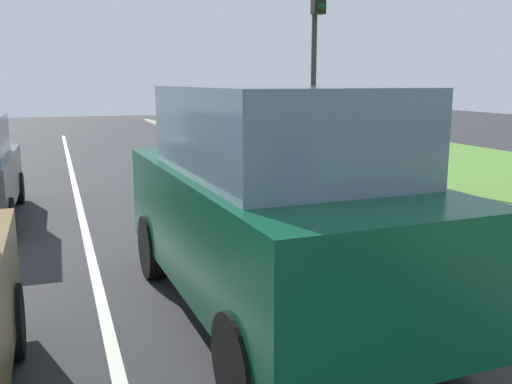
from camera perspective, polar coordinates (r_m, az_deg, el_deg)
name	(u,v)px	position (r m, az deg, el deg)	size (l,w,h in m)	color
ground_plane	(125,217)	(10.05, -13.21, -2.51)	(60.00, 60.00, 0.00)	#2D2D30
lane_line_center	(83,220)	(10.00, -17.20, -2.77)	(0.12, 32.00, 0.01)	silver
lane_line_right_edge	(312,202)	(11.02, 5.69, -1.04)	(0.12, 32.00, 0.01)	silver
grass_verge_right	(510,185)	(13.82, 24.38, 0.61)	(9.00, 48.00, 0.06)	#548433
curb_right	(335,198)	(11.23, 8.00, -0.57)	(0.24, 48.00, 0.12)	#9E9B93
car_suv_ahead	(272,203)	(5.46, 1.65, -1.10)	(2.11, 4.57, 2.28)	#0C472D
traffic_light_near_right	(316,36)	(14.78, 6.14, 15.50)	(0.32, 0.50, 5.10)	#2D2D2D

